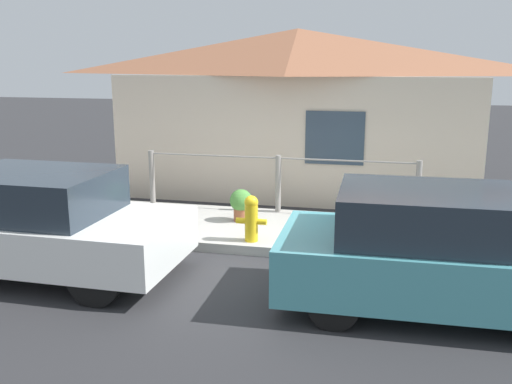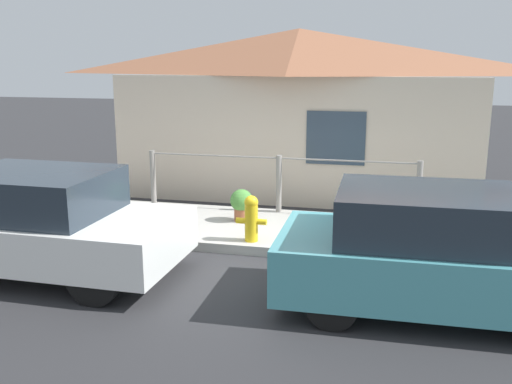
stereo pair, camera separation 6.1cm
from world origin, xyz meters
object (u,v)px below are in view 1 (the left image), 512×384
Objects in this scene: car_right at (435,252)px; potted_plant_near_hydrant at (241,203)px; fire_hydrant at (251,217)px; car_left at (43,223)px.

potted_plant_near_hydrant is (-2.93, 2.55, -0.23)m from car_right.
potted_plant_near_hydrant is (-0.42, 1.01, -0.06)m from fire_hydrant.
fire_hydrant is at bearing 32.63° from car_left.
fire_hydrant is at bearing 147.83° from car_right.
car_right is (5.00, -0.00, -0.01)m from car_left.
car_left is 6.67× the size of potted_plant_near_hydrant.
car_right is at bearing -41.02° from potted_plant_near_hydrant.
fire_hydrant is at bearing -67.67° from potted_plant_near_hydrant.
car_left is 1.01× the size of car_right.
car_right is 6.63× the size of potted_plant_near_hydrant.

